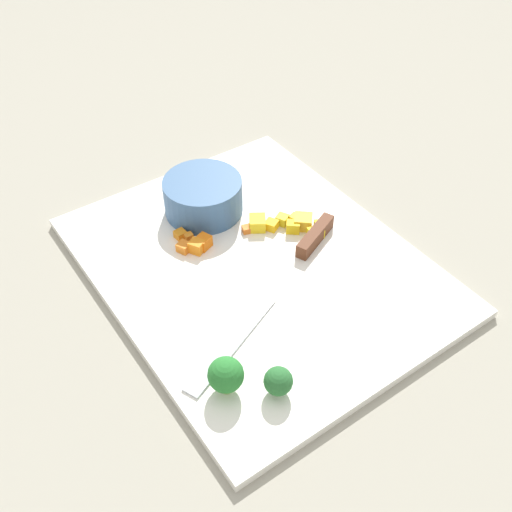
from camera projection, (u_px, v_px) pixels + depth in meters
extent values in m
plane|color=gray|center=(256.00, 269.00, 0.75)|extent=(4.00, 4.00, 0.00)
cube|color=white|center=(256.00, 265.00, 0.74)|extent=(0.45, 0.36, 0.01)
cylinder|color=#395D88|center=(204.00, 196.00, 0.80)|extent=(0.11, 0.11, 0.05)
cube|color=silver|center=(232.00, 342.00, 0.65)|extent=(0.08, 0.15, 0.00)
cube|color=#572D19|center=(315.00, 236.00, 0.76)|extent=(0.04, 0.08, 0.02)
cube|color=orange|center=(189.00, 237.00, 0.77)|extent=(0.01, 0.01, 0.01)
cube|color=orange|center=(180.00, 234.00, 0.77)|extent=(0.01, 0.01, 0.01)
cube|color=orange|center=(203.00, 242.00, 0.75)|extent=(0.02, 0.02, 0.02)
cube|color=orange|center=(184.00, 247.00, 0.75)|extent=(0.02, 0.02, 0.01)
cube|color=orange|center=(247.00, 229.00, 0.78)|extent=(0.01, 0.01, 0.01)
cube|color=orange|center=(197.00, 246.00, 0.75)|extent=(0.02, 0.02, 0.02)
cube|color=yellow|center=(295.00, 219.00, 0.79)|extent=(0.02, 0.02, 0.01)
cube|color=yellow|center=(316.00, 233.00, 0.77)|extent=(0.02, 0.02, 0.01)
cube|color=yellow|center=(257.00, 223.00, 0.78)|extent=(0.03, 0.03, 0.02)
cube|color=yellow|center=(318.00, 225.00, 0.78)|extent=(0.02, 0.02, 0.01)
cube|color=yellow|center=(282.00, 220.00, 0.79)|extent=(0.02, 0.02, 0.01)
cube|color=yellow|center=(303.00, 222.00, 0.78)|extent=(0.03, 0.03, 0.02)
cube|color=yellow|center=(293.00, 227.00, 0.78)|extent=(0.02, 0.02, 0.02)
cube|color=yellow|center=(271.00, 225.00, 0.78)|extent=(0.02, 0.02, 0.01)
cylinder|color=#98BE5C|center=(226.00, 385.00, 0.60)|extent=(0.01, 0.01, 0.01)
sphere|color=#28772F|center=(226.00, 375.00, 0.59)|extent=(0.04, 0.04, 0.04)
cylinder|color=#80AD68|center=(278.00, 389.00, 0.60)|extent=(0.01, 0.01, 0.01)
sphere|color=#286630|center=(278.00, 381.00, 0.59)|extent=(0.03, 0.03, 0.03)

